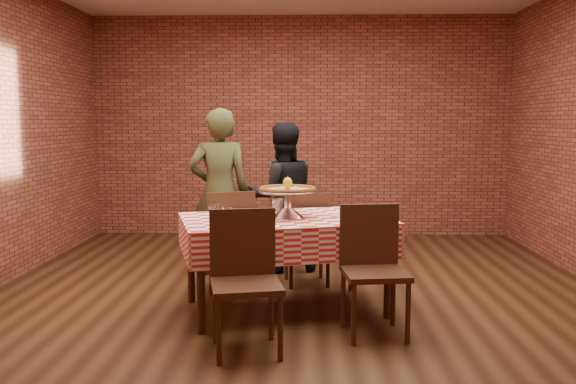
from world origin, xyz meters
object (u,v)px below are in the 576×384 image
(pizza_stand, at_px, (288,204))
(chair_near_left, at_px, (246,283))
(chair_near_right, at_px, (375,272))
(water_glass_left, at_px, (227,215))
(diner_olive, at_px, (219,192))
(diner_black, at_px, (282,197))
(condiment_caddy, at_px, (277,205))
(water_glass_right, at_px, (214,210))
(chair_far_left, at_px, (226,240))
(pizza, at_px, (288,190))
(table, at_px, (285,265))
(chair_far_right, at_px, (307,238))

(pizza_stand, height_order, chair_near_left, pizza_stand)
(chair_near_right, bearing_deg, water_glass_left, 158.00)
(pizza_stand, height_order, diner_olive, diner_olive)
(diner_black, bearing_deg, condiment_caddy, 76.51)
(water_glass_left, height_order, water_glass_right, same)
(chair_far_left, bearing_deg, water_glass_right, 66.85)
(pizza_stand, bearing_deg, chair_near_right, -42.51)
(diner_olive, bearing_deg, pizza, 110.67)
(pizza, distance_m, water_glass_left, 0.56)
(pizza, relative_size, chair_near_right, 0.50)
(chair_near_left, xyz_separation_m, diner_black, (0.14, 2.24, 0.29))
(water_glass_left, relative_size, condiment_caddy, 1.01)
(water_glass_left, distance_m, chair_far_left, 0.96)
(table, bearing_deg, chair_near_right, -40.61)
(condiment_caddy, bearing_deg, chair_near_left, -105.27)
(pizza, distance_m, chair_far_right, 0.97)
(chair_far_left, height_order, diner_black, diner_black)
(pizza, relative_size, water_glass_right, 3.63)
(chair_near_right, xyz_separation_m, diner_black, (-0.74, 1.88, 0.30))
(water_glass_right, xyz_separation_m, chair_far_left, (0.00, 0.64, -0.36))
(chair_far_left, distance_m, diner_black, 0.92)
(pizza, distance_m, diner_black, 1.32)
(pizza_stand, bearing_deg, table, -131.05)
(diner_black, bearing_deg, chair_far_right, 102.65)
(condiment_caddy, bearing_deg, water_glass_right, -155.01)
(water_glass_left, bearing_deg, water_glass_right, 120.17)
(chair_far_right, height_order, diner_olive, diner_olive)
(chair_far_right, distance_m, diner_olive, 1.01)
(chair_far_left, bearing_deg, table, 110.30)
(pizza, distance_m, chair_near_right, 1.01)
(table, xyz_separation_m, water_glass_right, (-0.56, -0.04, 0.45))
(chair_far_right, bearing_deg, condiment_caddy, 55.58)
(pizza_stand, relative_size, diner_black, 0.32)
(condiment_caddy, height_order, chair_far_right, condiment_caddy)
(pizza_stand, height_order, pizza, pizza)
(condiment_caddy, distance_m, diner_black, 1.05)
(pizza_stand, relative_size, chair_far_left, 0.52)
(water_glass_right, xyz_separation_m, diner_olive, (-0.13, 1.21, 0.00))
(water_glass_left, bearing_deg, chair_near_left, -72.30)
(water_glass_left, bearing_deg, chair_near_right, -14.66)
(water_glass_right, xyz_separation_m, chair_far_right, (0.74, 0.85, -0.38))
(pizza, distance_m, chair_near_left, 1.09)
(chair_far_right, xyz_separation_m, diner_olive, (-0.87, 0.36, 0.39))
(pizza, height_order, chair_near_left, pizza)
(chair_far_right, bearing_deg, diner_black, -73.14)
(pizza, bearing_deg, diner_black, 94.34)
(table, xyz_separation_m, pizza, (0.02, 0.02, 0.60))
(table, relative_size, water_glass_right, 12.65)
(pizza, height_order, water_glass_right, pizza)
(chair_near_left, height_order, diner_olive, diner_olive)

